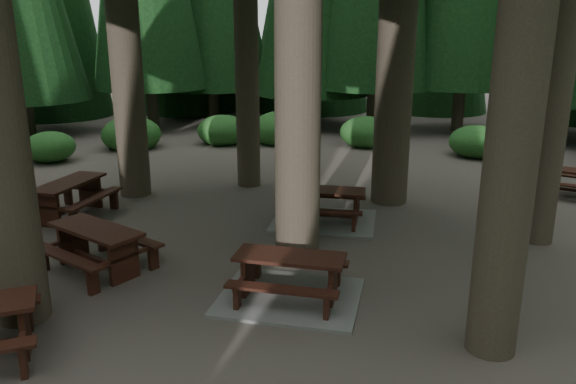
% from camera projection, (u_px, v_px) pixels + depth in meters
% --- Properties ---
extents(ground, '(80.00, 80.00, 0.00)m').
position_uv_depth(ground, '(254.00, 256.00, 10.81)').
color(ground, '#4B453D').
rests_on(ground, ground).
extents(picnic_table_a, '(2.28, 1.90, 0.76)m').
position_uv_depth(picnic_table_a, '(290.00, 284.00, 9.04)').
color(picnic_table_a, gray).
rests_on(picnic_table_a, ground).
extents(picnic_table_b, '(1.70, 2.05, 0.84)m').
position_uv_depth(picnic_table_b, '(69.00, 193.00, 12.97)').
color(picnic_table_b, black).
rests_on(picnic_table_b, ground).
extents(picnic_table_c, '(2.31, 1.92, 0.77)m').
position_uv_depth(picnic_table_c, '(324.00, 211.00, 12.67)').
color(picnic_table_c, gray).
rests_on(picnic_table_c, ground).
extents(picnic_table_d, '(1.99, 1.83, 0.70)m').
position_uv_depth(picnic_table_d, '(559.00, 177.00, 14.79)').
color(picnic_table_d, black).
rests_on(picnic_table_d, ground).
extents(picnic_table_f, '(2.36, 2.18, 0.82)m').
position_uv_depth(picnic_table_f, '(97.00, 242.00, 10.03)').
color(picnic_table_f, black).
rests_on(picnic_table_f, ground).
extents(shrub_ring, '(23.86, 24.64, 1.49)m').
position_uv_depth(shrub_ring, '(298.00, 226.00, 11.27)').
color(shrub_ring, '#205F23').
rests_on(shrub_ring, ground).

